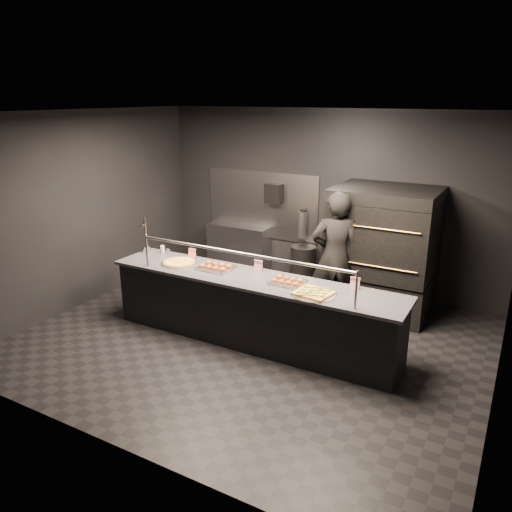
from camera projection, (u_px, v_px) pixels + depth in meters
name	position (u px, v px, depth m)	size (l,w,h in m)	color
room	(252.00, 234.00, 6.40)	(6.04, 6.00, 3.00)	black
service_counter	(252.00, 309.00, 6.67)	(4.10, 0.78, 1.37)	black
pizza_oven	(383.00, 250.00, 7.54)	(1.50, 1.23, 1.91)	black
prep_shelf	(239.00, 249.00, 9.34)	(1.20, 0.35, 0.90)	#99999E
towel_dispenser	(274.00, 193.00, 8.74)	(0.30, 0.20, 0.35)	black
fire_extinguisher	(302.00, 224.00, 8.64)	(0.14, 0.14, 0.51)	#B2B2B7
beer_tap	(146.00, 241.00, 7.54)	(0.16, 0.22, 0.60)	silver
round_pizza	(179.00, 262.00, 7.07)	(0.52, 0.52, 0.03)	silver
slider_tray_a	(216.00, 267.00, 6.84)	(0.53, 0.42, 0.08)	silver
slider_tray_b	(287.00, 281.00, 6.32)	(0.50, 0.41, 0.07)	silver
square_pizza	(314.00, 293.00, 5.97)	(0.53, 0.53, 0.05)	silver
condiment_jar	(164.00, 250.00, 7.51)	(0.17, 0.07, 0.11)	silver
tent_cards	(264.00, 266.00, 6.72)	(2.58, 0.04, 0.15)	white
trash_bin	(303.00, 266.00, 8.66)	(0.43, 0.43, 0.72)	black
worker	(335.00, 257.00, 7.20)	(0.70, 0.46, 1.93)	black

